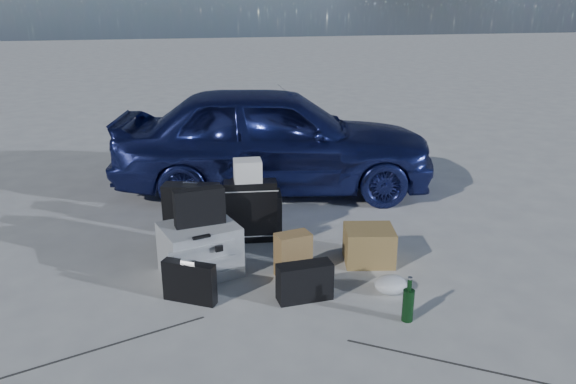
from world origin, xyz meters
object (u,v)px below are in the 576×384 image
at_px(cardboard_box, 369,245).
at_px(suitcase_right, 251,211).
at_px(duffel_bag, 245,211).
at_px(pelican_case, 200,249).
at_px(briefcase, 189,282).
at_px(green_bottle, 408,300).
at_px(suitcase_left, 192,218).
at_px(car, 274,138).

bearing_deg(cardboard_box, suitcase_right, 142.32).
bearing_deg(duffel_bag, pelican_case, -111.89).
bearing_deg(suitcase_right, pelican_case, -124.92).
height_order(pelican_case, duffel_bag, pelican_case).
xyz_separation_m(briefcase, green_bottle, (1.47, -0.62, 0.00)).
height_order(suitcase_right, duffel_bag, suitcase_right).
xyz_separation_m(briefcase, cardboard_box, (1.54, 0.32, -0.00)).
bearing_deg(green_bottle, suitcase_right, 116.76).
bearing_deg(duffel_bag, briefcase, -107.20).
height_order(pelican_case, suitcase_left, suitcase_left).
bearing_deg(pelican_case, duffel_bag, 44.36).
height_order(suitcase_right, cardboard_box, suitcase_right).
relative_size(briefcase, suitcase_right, 0.71).
height_order(pelican_case, briefcase, pelican_case).
bearing_deg(green_bottle, car, 95.68).
distance_m(suitcase_left, suitcase_right, 0.56).
xyz_separation_m(suitcase_right, cardboard_box, (0.90, -0.70, -0.14)).
bearing_deg(briefcase, cardboard_box, 43.29).
bearing_deg(cardboard_box, green_bottle, -94.49).
xyz_separation_m(pelican_case, duffel_bag, (0.51, 0.88, -0.03)).
distance_m(car, suitcase_right, 1.54).
distance_m(briefcase, suitcase_right, 1.21).
bearing_deg(briefcase, suitcase_left, 115.41).
distance_m(suitcase_right, duffel_bag, 0.33).
xyz_separation_m(car, pelican_case, (-1.05, -1.98, -0.41)).
xyz_separation_m(duffel_bag, cardboard_box, (0.91, -1.01, -0.02)).
xyz_separation_m(suitcase_left, cardboard_box, (1.45, -0.57, -0.16)).
height_order(car, suitcase_left, car).
distance_m(briefcase, green_bottle, 1.60).
distance_m(pelican_case, cardboard_box, 1.43).
relative_size(suitcase_right, green_bottle, 1.78).
bearing_deg(cardboard_box, car, 100.17).
bearing_deg(pelican_case, car, 46.74).
relative_size(pelican_case, duffel_bag, 0.82).
height_order(suitcase_right, green_bottle, suitcase_right).
xyz_separation_m(suitcase_right, duffel_bag, (-0.01, 0.31, -0.11)).
bearing_deg(pelican_case, briefcase, -120.46).
bearing_deg(suitcase_left, green_bottle, -29.86).
bearing_deg(car, duffel_bag, 166.16).
bearing_deg(pelican_case, cardboard_box, -20.33).
distance_m(pelican_case, briefcase, 0.46).
bearing_deg(duffel_bag, suitcase_right, -80.42).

